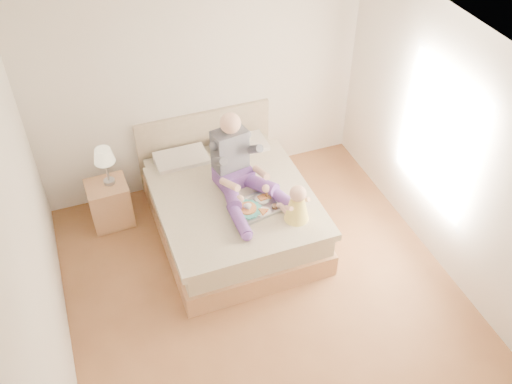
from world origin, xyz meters
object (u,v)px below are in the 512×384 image
object	(u,v)px
nightstand	(110,203)
bed	(230,206)
adult	(239,170)
tray	(256,205)
baby	(296,205)

from	to	relation	value
nightstand	bed	bearing A→B (deg)	-25.66
adult	bed	bearing A→B (deg)	137.34
nightstand	adult	bearing A→B (deg)	-26.29
adult	tray	distance (m)	0.44
bed	adult	bearing A→B (deg)	-32.17
bed	baby	xyz separation A→B (m)	(0.50, -0.72, 0.47)
nightstand	tray	xyz separation A→B (m)	(1.46, -1.00, 0.36)
nightstand	baby	distance (m)	2.28
baby	nightstand	bearing A→B (deg)	127.42
adult	nightstand	bearing A→B (deg)	145.02
tray	nightstand	bearing A→B (deg)	135.17
nightstand	tray	bearing A→B (deg)	-36.15
adult	baby	world-z (taller)	adult
adult	tray	xyz separation A→B (m)	(0.06, -0.36, -0.24)
bed	nightstand	bearing A→B (deg)	156.15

